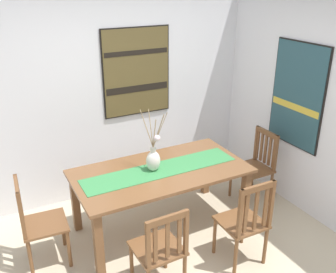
{
  "coord_description": "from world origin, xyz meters",
  "views": [
    {
      "loc": [
        -1.52,
        -2.52,
        2.68
      ],
      "look_at": [
        0.24,
        0.83,
        1.07
      ],
      "focal_mm": 40.69,
      "sensor_mm": 36.0,
      "label": 1
    }
  ],
  "objects_px": {
    "dining_table": "(161,178)",
    "centerpiece_vase": "(153,158)",
    "chair_2": "(245,221)",
    "painting_on_side_wall": "(298,95)",
    "painting_on_back_wall": "(137,72)",
    "chair_0": "(256,165)",
    "chair_1": "(38,222)",
    "chair_3": "(160,249)"
  },
  "relations": [
    {
      "from": "centerpiece_vase",
      "to": "painting_on_back_wall",
      "type": "xyz_separation_m",
      "value": [
        0.27,
        1.03,
        0.69
      ]
    },
    {
      "from": "chair_1",
      "to": "chair_2",
      "type": "bearing_deg",
      "value": -27.64
    },
    {
      "from": "chair_2",
      "to": "painting_on_back_wall",
      "type": "height_order",
      "value": "painting_on_back_wall"
    },
    {
      "from": "dining_table",
      "to": "painting_on_back_wall",
      "type": "bearing_deg",
      "value": 79.33
    },
    {
      "from": "dining_table",
      "to": "painting_on_back_wall",
      "type": "distance_m",
      "value": 1.41
    },
    {
      "from": "chair_1",
      "to": "chair_3",
      "type": "xyz_separation_m",
      "value": [
        0.88,
        -0.89,
        -0.01
      ]
    },
    {
      "from": "chair_0",
      "to": "painting_on_back_wall",
      "type": "xyz_separation_m",
      "value": [
        -1.14,
        1.05,
        1.09
      ]
    },
    {
      "from": "dining_table",
      "to": "centerpiece_vase",
      "type": "xyz_separation_m",
      "value": [
        -0.07,
        0.02,
        0.24
      ]
    },
    {
      "from": "chair_2",
      "to": "painting_on_side_wall",
      "type": "bearing_deg",
      "value": 29.62
    },
    {
      "from": "centerpiece_vase",
      "to": "dining_table",
      "type": "bearing_deg",
      "value": -15.24
    },
    {
      "from": "centerpiece_vase",
      "to": "chair_1",
      "type": "relative_size",
      "value": 0.71
    },
    {
      "from": "chair_0",
      "to": "chair_2",
      "type": "xyz_separation_m",
      "value": [
        -0.88,
        -0.89,
        0.0
      ]
    },
    {
      "from": "painting_on_side_wall",
      "to": "centerpiece_vase",
      "type": "bearing_deg",
      "value": 172.76
    },
    {
      "from": "centerpiece_vase",
      "to": "chair_0",
      "type": "relative_size",
      "value": 0.72
    },
    {
      "from": "chair_0",
      "to": "chair_1",
      "type": "height_order",
      "value": "chair_1"
    },
    {
      "from": "chair_0",
      "to": "chair_1",
      "type": "xyz_separation_m",
      "value": [
        -2.66,
        0.04,
        -0.01
      ]
    },
    {
      "from": "centerpiece_vase",
      "to": "chair_1",
      "type": "height_order",
      "value": "centerpiece_vase"
    },
    {
      "from": "dining_table",
      "to": "painting_on_side_wall",
      "type": "bearing_deg",
      "value": -6.88
    },
    {
      "from": "chair_1",
      "to": "chair_3",
      "type": "distance_m",
      "value": 1.25
    },
    {
      "from": "chair_0",
      "to": "painting_on_back_wall",
      "type": "distance_m",
      "value": 1.9
    },
    {
      "from": "painting_on_back_wall",
      "to": "painting_on_side_wall",
      "type": "distance_m",
      "value": 1.95
    },
    {
      "from": "chair_2",
      "to": "chair_0",
      "type": "bearing_deg",
      "value": 45.33
    },
    {
      "from": "chair_2",
      "to": "painting_on_side_wall",
      "type": "relative_size",
      "value": 0.78
    },
    {
      "from": "chair_0",
      "to": "chair_1",
      "type": "relative_size",
      "value": 0.98
    },
    {
      "from": "painting_on_side_wall",
      "to": "chair_0",
      "type": "bearing_deg",
      "value": 150.63
    },
    {
      "from": "chair_1",
      "to": "painting_on_back_wall",
      "type": "height_order",
      "value": "painting_on_back_wall"
    },
    {
      "from": "chair_0",
      "to": "chair_2",
      "type": "distance_m",
      "value": 1.25
    },
    {
      "from": "centerpiece_vase",
      "to": "painting_on_back_wall",
      "type": "relative_size",
      "value": 0.61
    },
    {
      "from": "centerpiece_vase",
      "to": "chair_3",
      "type": "xyz_separation_m",
      "value": [
        -0.37,
        -0.88,
        -0.42
      ]
    },
    {
      "from": "chair_0",
      "to": "chair_2",
      "type": "bearing_deg",
      "value": -134.67
    },
    {
      "from": "chair_1",
      "to": "painting_on_back_wall",
      "type": "relative_size",
      "value": 0.86
    },
    {
      "from": "centerpiece_vase",
      "to": "painting_on_side_wall",
      "type": "bearing_deg",
      "value": -7.24
    },
    {
      "from": "centerpiece_vase",
      "to": "painting_on_side_wall",
      "type": "height_order",
      "value": "painting_on_side_wall"
    },
    {
      "from": "dining_table",
      "to": "painting_on_back_wall",
      "type": "relative_size",
      "value": 1.72
    },
    {
      "from": "painting_on_back_wall",
      "to": "painting_on_side_wall",
      "type": "height_order",
      "value": "painting_on_back_wall"
    },
    {
      "from": "painting_on_side_wall",
      "to": "chair_1",
      "type": "bearing_deg",
      "value": 175.54
    },
    {
      "from": "dining_table",
      "to": "chair_2",
      "type": "relative_size",
      "value": 1.97
    },
    {
      "from": "centerpiece_vase",
      "to": "chair_3",
      "type": "height_order",
      "value": "centerpiece_vase"
    },
    {
      "from": "centerpiece_vase",
      "to": "chair_2",
      "type": "relative_size",
      "value": 0.69
    },
    {
      "from": "chair_2",
      "to": "painting_on_back_wall",
      "type": "bearing_deg",
      "value": 97.72
    },
    {
      "from": "centerpiece_vase",
      "to": "painting_on_side_wall",
      "type": "relative_size",
      "value": 0.54
    },
    {
      "from": "chair_1",
      "to": "chair_2",
      "type": "relative_size",
      "value": 0.98
    }
  ]
}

